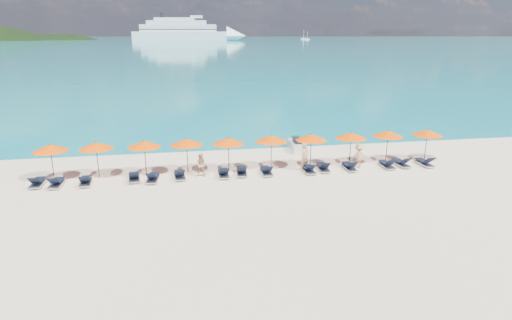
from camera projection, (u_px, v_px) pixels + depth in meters
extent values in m
plane|color=beige|center=(265.00, 196.00, 23.54)|extent=(1400.00, 1400.00, 0.00)
cube|color=#1FA9B2|center=(182.00, 39.00, 646.63)|extent=(1600.00, 1300.00, 0.01)
ellipsoid|color=black|center=(63.00, 69.00, 537.61)|extent=(162.00, 126.00, 85.50)
cube|color=white|center=(181.00, 36.00, 496.12)|extent=(110.03, 38.53, 9.84)
cone|color=white|center=(236.00, 36.00, 495.76)|extent=(25.14, 25.14, 21.65)
cube|color=white|center=(178.00, 28.00, 493.59)|extent=(88.20, 31.79, 7.87)
cube|color=white|center=(176.00, 23.00, 491.92)|extent=(68.67, 26.41, 4.92)
cube|color=white|center=(175.00, 19.00, 490.80)|extent=(46.84, 19.67, 3.44)
cube|color=black|center=(178.00, 29.00, 494.02)|extent=(89.30, 32.18, 0.89)
cube|color=black|center=(178.00, 26.00, 493.03)|extent=(87.10, 31.41, 0.89)
cylinder|color=black|center=(163.00, 15.00, 489.75)|extent=(4.33, 4.33, 5.41)
cube|color=white|center=(307.00, 39.00, 528.16)|extent=(5.35, 1.78, 1.43)
cylinder|color=white|center=(307.00, 35.00, 526.83)|extent=(0.32, 0.32, 8.91)
cube|color=white|center=(304.00, 39.00, 562.37)|extent=(6.54, 2.18, 1.74)
cylinder|color=white|center=(304.00, 34.00, 560.75)|extent=(0.39, 0.39, 10.90)
cube|color=silver|center=(297.00, 146.00, 32.73)|extent=(1.13, 2.70, 0.61)
cube|color=black|center=(297.00, 141.00, 32.39)|extent=(0.61, 1.13, 0.39)
cylinder|color=black|center=(295.00, 136.00, 33.18)|extent=(0.61, 0.10, 0.07)
imported|color=tan|center=(305.00, 157.00, 27.62)|extent=(0.81, 0.72, 1.87)
imported|color=tan|center=(202.00, 165.00, 26.52)|extent=(0.79, 0.55, 1.50)
imported|color=tan|center=(359.00, 156.00, 28.31)|extent=(1.05, 0.52, 1.60)
cylinder|color=black|center=(52.00, 163.00, 25.87)|extent=(0.05, 0.05, 2.20)
cone|color=#FF4B00|center=(50.00, 148.00, 25.60)|extent=(2.10, 2.10, 0.42)
sphere|color=black|center=(50.00, 144.00, 25.54)|extent=(0.08, 0.08, 0.08)
cylinder|color=black|center=(97.00, 160.00, 26.37)|extent=(0.05, 0.05, 2.20)
cone|color=#FF4B00|center=(96.00, 146.00, 26.11)|extent=(2.10, 2.10, 0.42)
sphere|color=black|center=(96.00, 142.00, 26.04)|extent=(0.08, 0.08, 0.08)
cylinder|color=black|center=(145.00, 158.00, 26.78)|extent=(0.05, 0.05, 2.20)
cone|color=#FF4B00|center=(144.00, 144.00, 26.51)|extent=(2.10, 2.10, 0.42)
sphere|color=black|center=(144.00, 140.00, 26.45)|extent=(0.08, 0.08, 0.08)
cylinder|color=black|center=(187.00, 156.00, 27.27)|extent=(0.05, 0.05, 2.20)
cone|color=#FF4B00|center=(187.00, 142.00, 27.01)|extent=(2.10, 2.10, 0.42)
sphere|color=black|center=(186.00, 138.00, 26.94)|extent=(0.08, 0.08, 0.08)
cylinder|color=black|center=(229.00, 155.00, 27.53)|extent=(0.05, 0.05, 2.20)
cone|color=#FF4B00|center=(228.00, 141.00, 27.26)|extent=(2.10, 2.10, 0.42)
sphere|color=black|center=(228.00, 137.00, 27.20)|extent=(0.08, 0.08, 0.08)
cylinder|color=black|center=(271.00, 152.00, 28.12)|extent=(0.05, 0.05, 2.20)
cone|color=#FF4B00|center=(271.00, 139.00, 27.86)|extent=(2.10, 2.10, 0.42)
sphere|color=black|center=(271.00, 135.00, 27.80)|extent=(0.08, 0.08, 0.08)
cylinder|color=black|center=(311.00, 151.00, 28.48)|extent=(0.05, 0.05, 2.20)
cone|color=#FF4B00|center=(311.00, 137.00, 28.21)|extent=(2.10, 2.10, 0.42)
sphere|color=black|center=(311.00, 134.00, 28.15)|extent=(0.08, 0.08, 0.08)
cylinder|color=black|center=(350.00, 149.00, 28.94)|extent=(0.05, 0.05, 2.20)
cone|color=#FF4B00|center=(351.00, 136.00, 28.67)|extent=(2.10, 2.10, 0.42)
sphere|color=black|center=(351.00, 132.00, 28.61)|extent=(0.08, 0.08, 0.08)
cylinder|color=black|center=(387.00, 146.00, 29.51)|extent=(0.05, 0.05, 2.20)
cone|color=#FF4B00|center=(388.00, 133.00, 29.25)|extent=(2.10, 2.10, 0.42)
sphere|color=black|center=(388.00, 130.00, 29.18)|extent=(0.08, 0.08, 0.08)
cylinder|color=black|center=(426.00, 145.00, 29.81)|extent=(0.05, 0.05, 2.20)
cone|color=#FF4B00|center=(427.00, 132.00, 29.55)|extent=(2.10, 2.10, 0.42)
sphere|color=black|center=(428.00, 129.00, 29.49)|extent=(0.08, 0.08, 0.08)
cube|color=silver|center=(38.00, 184.00, 25.09)|extent=(0.65, 1.71, 0.06)
cube|color=black|center=(38.00, 180.00, 25.28)|extent=(0.57, 1.11, 0.04)
cube|color=black|center=(34.00, 180.00, 24.46)|extent=(0.56, 0.55, 0.43)
cube|color=silver|center=(57.00, 184.00, 25.03)|extent=(0.67, 1.72, 0.06)
cube|color=black|center=(58.00, 180.00, 25.22)|extent=(0.58, 1.12, 0.04)
cube|color=black|center=(53.00, 180.00, 24.39)|extent=(0.57, 0.55, 0.43)
cube|color=silver|center=(86.00, 182.00, 25.32)|extent=(0.78, 1.75, 0.06)
cube|color=black|center=(86.00, 178.00, 25.51)|extent=(0.65, 1.15, 0.04)
cube|color=black|center=(84.00, 179.00, 24.70)|extent=(0.60, 0.59, 0.43)
cube|color=silver|center=(134.00, 178.00, 26.01)|extent=(0.78, 1.75, 0.06)
cube|color=black|center=(134.00, 174.00, 26.20)|extent=(0.65, 1.15, 0.04)
cube|color=black|center=(134.00, 175.00, 25.39)|extent=(0.60, 0.59, 0.43)
cube|color=silver|center=(153.00, 179.00, 25.89)|extent=(0.79, 1.75, 0.06)
cube|color=black|center=(153.00, 175.00, 26.08)|extent=(0.66, 1.15, 0.04)
cube|color=black|center=(151.00, 175.00, 25.24)|extent=(0.60, 0.59, 0.43)
cube|color=silver|center=(180.00, 176.00, 26.41)|extent=(0.76, 1.75, 0.06)
cube|color=black|center=(179.00, 172.00, 26.60)|extent=(0.64, 1.14, 0.04)
cube|color=black|center=(180.00, 172.00, 25.79)|extent=(0.59, 0.58, 0.43)
cube|color=silver|center=(223.00, 174.00, 26.76)|extent=(0.62, 1.70, 0.06)
cube|color=black|center=(223.00, 170.00, 26.95)|extent=(0.55, 1.10, 0.04)
cube|color=black|center=(224.00, 171.00, 26.12)|extent=(0.55, 0.54, 0.43)
cube|color=silver|center=(242.00, 173.00, 27.06)|extent=(0.78, 1.75, 0.06)
cube|color=black|center=(242.00, 169.00, 27.25)|extent=(0.65, 1.15, 0.04)
cube|color=black|center=(242.00, 169.00, 26.42)|extent=(0.60, 0.59, 0.43)
cube|color=silver|center=(266.00, 172.00, 27.18)|extent=(0.63, 1.70, 0.06)
cube|color=black|center=(266.00, 168.00, 27.37)|extent=(0.56, 1.10, 0.04)
cube|color=black|center=(268.00, 168.00, 26.55)|extent=(0.55, 0.54, 0.43)
cube|color=silver|center=(308.00, 170.00, 27.53)|extent=(0.65, 1.71, 0.06)
cube|color=black|center=(307.00, 167.00, 27.72)|extent=(0.57, 1.11, 0.04)
cube|color=black|center=(311.00, 167.00, 26.89)|extent=(0.56, 0.55, 0.43)
cube|color=silver|center=(323.00, 168.00, 27.89)|extent=(0.76, 1.75, 0.06)
cube|color=black|center=(322.00, 165.00, 28.08)|extent=(0.64, 1.14, 0.04)
cube|color=black|center=(325.00, 165.00, 27.25)|extent=(0.59, 0.58, 0.43)
cube|color=silver|center=(349.00, 168.00, 28.06)|extent=(0.64, 1.71, 0.06)
cube|color=black|center=(348.00, 164.00, 28.25)|extent=(0.56, 1.11, 0.04)
cube|color=black|center=(353.00, 164.00, 27.42)|extent=(0.56, 0.54, 0.43)
cube|color=silver|center=(386.00, 166.00, 28.49)|extent=(0.68, 1.72, 0.06)
cube|color=black|center=(385.00, 162.00, 28.69)|extent=(0.59, 1.12, 0.04)
cube|color=black|center=(391.00, 162.00, 27.85)|extent=(0.57, 0.55, 0.43)
cube|color=silver|center=(401.00, 164.00, 28.85)|extent=(0.71, 1.73, 0.06)
cube|color=black|center=(399.00, 161.00, 29.03)|extent=(0.61, 1.13, 0.04)
cube|color=black|center=(406.00, 160.00, 28.21)|extent=(0.58, 0.56, 0.43)
cube|color=silver|center=(424.00, 163.00, 28.95)|extent=(0.67, 1.72, 0.06)
cube|color=black|center=(422.00, 160.00, 29.14)|extent=(0.58, 1.12, 0.04)
cube|color=black|center=(430.00, 160.00, 28.32)|extent=(0.57, 0.55, 0.43)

